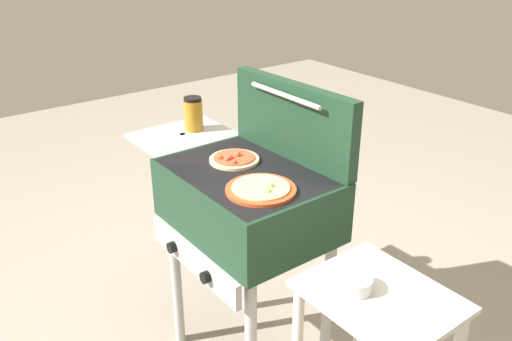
{
  "coord_description": "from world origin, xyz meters",
  "views": [
    {
      "loc": [
        1.47,
        -1.08,
        1.75
      ],
      "look_at": [
        0.05,
        0.0,
        0.92
      ],
      "focal_mm": 37.99,
      "sensor_mm": 36.0,
      "label": 1
    }
  ],
  "objects_px": {
    "pizza_pepperoni": "(234,159)",
    "topping_bowl_near": "(354,284)",
    "sauce_jar": "(193,114)",
    "pizza_cheese": "(261,189)",
    "grill": "(245,204)"
  },
  "relations": [
    {
      "from": "grill",
      "to": "sauce_jar",
      "type": "relative_size",
      "value": 6.41
    },
    {
      "from": "pizza_pepperoni",
      "to": "topping_bowl_near",
      "type": "xyz_separation_m",
      "value": [
        0.7,
        -0.06,
        -0.15
      ]
    },
    {
      "from": "pizza_pepperoni",
      "to": "sauce_jar",
      "type": "height_order",
      "value": "sauce_jar"
    },
    {
      "from": "pizza_pepperoni",
      "to": "sauce_jar",
      "type": "xyz_separation_m",
      "value": [
        -0.39,
        0.06,
        0.06
      ]
    },
    {
      "from": "topping_bowl_near",
      "to": "grill",
      "type": "bearing_deg",
      "value": 175.85
    },
    {
      "from": "pizza_cheese",
      "to": "topping_bowl_near",
      "type": "xyz_separation_m",
      "value": [
        0.44,
        0.01,
        -0.14
      ]
    },
    {
      "from": "sauce_jar",
      "to": "grill",
      "type": "bearing_deg",
      "value": -8.45
    },
    {
      "from": "grill",
      "to": "topping_bowl_near",
      "type": "bearing_deg",
      "value": -4.15
    },
    {
      "from": "sauce_jar",
      "to": "pizza_cheese",
      "type": "bearing_deg",
      "value": -11.22
    },
    {
      "from": "grill",
      "to": "pizza_cheese",
      "type": "distance_m",
      "value": 0.24
    },
    {
      "from": "grill",
      "to": "sauce_jar",
      "type": "bearing_deg",
      "value": 171.55
    },
    {
      "from": "grill",
      "to": "pizza_cheese",
      "type": "xyz_separation_m",
      "value": [
        0.18,
        -0.06,
        0.15
      ]
    },
    {
      "from": "pizza_pepperoni",
      "to": "pizza_cheese",
      "type": "xyz_separation_m",
      "value": [
        0.27,
        -0.07,
        -0.0
      ]
    },
    {
      "from": "pizza_cheese",
      "to": "topping_bowl_near",
      "type": "relative_size",
      "value": 2.31
    },
    {
      "from": "pizza_cheese",
      "to": "topping_bowl_near",
      "type": "height_order",
      "value": "pizza_cheese"
    }
  ]
}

